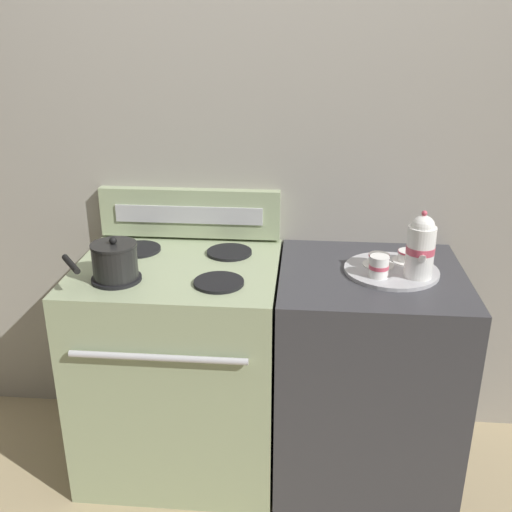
{
  "coord_description": "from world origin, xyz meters",
  "views": [
    {
      "loc": [
        0.14,
        -2.07,
        1.78
      ],
      "look_at": [
        -0.04,
        -0.07,
        0.96
      ],
      "focal_mm": 42.0,
      "sensor_mm": 36.0,
      "label": 1
    }
  ],
  "objects_px": {
    "serving_tray": "(391,271)",
    "teapot": "(421,246)",
    "teacup_right": "(408,256)",
    "creamer_jug": "(379,266)",
    "stove": "(181,365)",
    "saucepan": "(114,261)",
    "teacup_left": "(379,260)"
  },
  "relations": [
    {
      "from": "teapot",
      "to": "creamer_jug",
      "type": "height_order",
      "value": "teapot"
    },
    {
      "from": "saucepan",
      "to": "teacup_left",
      "type": "xyz_separation_m",
      "value": [
        0.96,
        0.19,
        -0.04
      ]
    },
    {
      "from": "serving_tray",
      "to": "teapot",
      "type": "height_order",
      "value": "teapot"
    },
    {
      "from": "serving_tray",
      "to": "teapot",
      "type": "xyz_separation_m",
      "value": [
        0.09,
        -0.06,
        0.12
      ]
    },
    {
      "from": "creamer_jug",
      "to": "serving_tray",
      "type": "bearing_deg",
      "value": 53.17
    },
    {
      "from": "teacup_left",
      "to": "teacup_right",
      "type": "bearing_deg",
      "value": 22.14
    },
    {
      "from": "stove",
      "to": "teacup_right",
      "type": "bearing_deg",
      "value": 5.76
    },
    {
      "from": "stove",
      "to": "teacup_right",
      "type": "height_order",
      "value": "teacup_right"
    },
    {
      "from": "stove",
      "to": "saucepan",
      "type": "distance_m",
      "value": 0.57
    },
    {
      "from": "teapot",
      "to": "saucepan",
      "type": "bearing_deg",
      "value": -174.83
    },
    {
      "from": "creamer_jug",
      "to": "stove",
      "type": "bearing_deg",
      "value": 175.26
    },
    {
      "from": "stove",
      "to": "saucepan",
      "type": "relative_size",
      "value": 3.45
    },
    {
      "from": "teapot",
      "to": "creamer_jug",
      "type": "relative_size",
      "value": 3.14
    },
    {
      "from": "saucepan",
      "to": "serving_tray",
      "type": "bearing_deg",
      "value": 9.15
    },
    {
      "from": "stove",
      "to": "teacup_left",
      "type": "distance_m",
      "value": 0.9
    },
    {
      "from": "serving_tray",
      "to": "saucepan",
      "type": "bearing_deg",
      "value": -170.85
    },
    {
      "from": "stove",
      "to": "teacup_left",
      "type": "relative_size",
      "value": 7.61
    },
    {
      "from": "teapot",
      "to": "stove",
      "type": "bearing_deg",
      "value": 176.82
    },
    {
      "from": "teapot",
      "to": "creamer_jug",
      "type": "distance_m",
      "value": 0.16
    },
    {
      "from": "serving_tray",
      "to": "teacup_left",
      "type": "relative_size",
      "value": 2.98
    },
    {
      "from": "teacup_right",
      "to": "creamer_jug",
      "type": "height_order",
      "value": "creamer_jug"
    },
    {
      "from": "serving_tray",
      "to": "teapot",
      "type": "relative_size",
      "value": 1.41
    },
    {
      "from": "teacup_left",
      "to": "creamer_jug",
      "type": "bearing_deg",
      "value": -96.06
    },
    {
      "from": "teapot",
      "to": "teacup_right",
      "type": "relative_size",
      "value": 2.12
    },
    {
      "from": "teacup_right",
      "to": "creamer_jug",
      "type": "bearing_deg",
      "value": -129.76
    },
    {
      "from": "serving_tray",
      "to": "teapot",
      "type": "distance_m",
      "value": 0.16
    },
    {
      "from": "stove",
      "to": "teapot",
      "type": "height_order",
      "value": "teapot"
    },
    {
      "from": "teacup_right",
      "to": "serving_tray",
      "type": "bearing_deg",
      "value": -132.45
    },
    {
      "from": "teacup_right",
      "to": "creamer_jug",
      "type": "relative_size",
      "value": 1.49
    },
    {
      "from": "teacup_right",
      "to": "teapot",
      "type": "bearing_deg",
      "value": -83.37
    },
    {
      "from": "saucepan",
      "to": "creamer_jug",
      "type": "xyz_separation_m",
      "value": [
        0.95,
        0.09,
        -0.02
      ]
    },
    {
      "from": "teacup_left",
      "to": "creamer_jug",
      "type": "relative_size",
      "value": 1.49
    }
  ]
}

